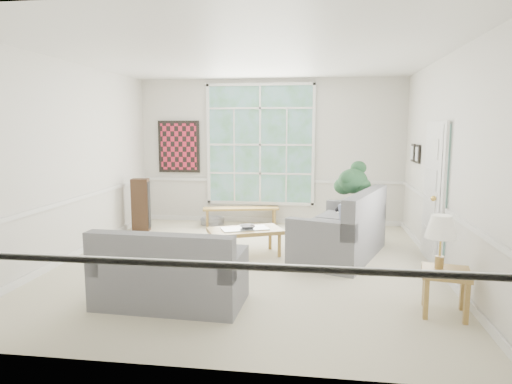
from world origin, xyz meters
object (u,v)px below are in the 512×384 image
at_px(loveseat_front, 171,266).
at_px(end_table, 356,228).
at_px(side_table, 445,292).
at_px(coffee_table, 245,242).
at_px(loveseat_right, 340,223).

relative_size(loveseat_front, end_table, 3.27).
xyz_separation_m(end_table, side_table, (0.71, -3.12, -0.00)).
height_order(coffee_table, side_table, side_table).
relative_size(coffee_table, side_table, 2.28).
bearing_deg(side_table, end_table, 102.85).
distance_m(loveseat_right, coffee_table, 1.52).
bearing_deg(loveseat_right, coffee_table, -154.88).
height_order(loveseat_right, end_table, loveseat_right).
height_order(coffee_table, end_table, end_table).
bearing_deg(coffee_table, end_table, 8.05).
xyz_separation_m(coffee_table, side_table, (2.51, -1.99, 0.04)).
xyz_separation_m(loveseat_right, loveseat_front, (-1.99, -2.23, -0.08)).
relative_size(loveseat_right, coffee_table, 1.71).
bearing_deg(end_table, loveseat_right, -108.24).
relative_size(loveseat_right, end_table, 3.87).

